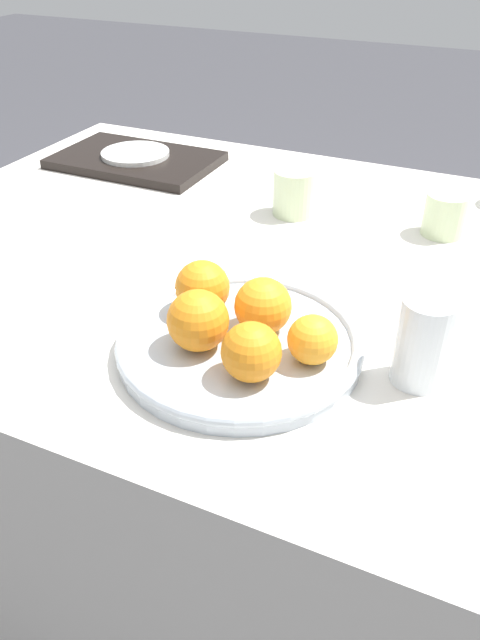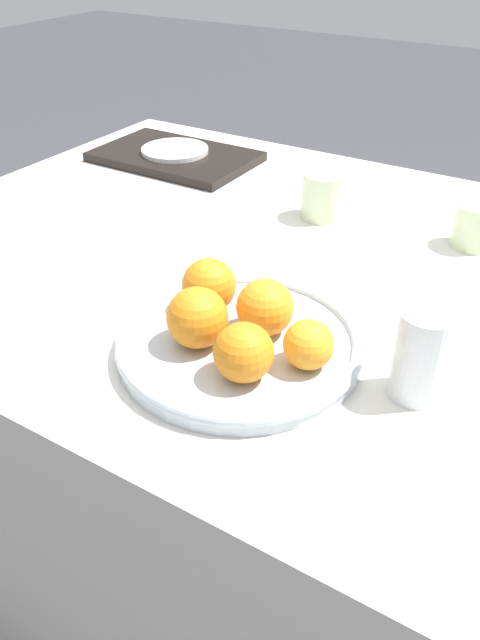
{
  "view_description": "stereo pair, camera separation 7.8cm",
  "coord_description": "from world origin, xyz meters",
  "px_view_note": "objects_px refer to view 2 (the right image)",
  "views": [
    {
      "loc": [
        0.34,
        -0.85,
        1.19
      ],
      "look_at": [
        0.07,
        -0.26,
        0.76
      ],
      "focal_mm": 35.0,
      "sensor_mm": 36.0,
      "label": 1
    },
    {
      "loc": [
        0.41,
        -0.82,
        1.19
      ],
      "look_at": [
        0.07,
        -0.26,
        0.76
      ],
      "focal_mm": 35.0,
      "sensor_mm": 36.0,
      "label": 2
    }
  ],
  "objects_px": {
    "fruit_platter": "(240,343)",
    "orange_2": "(197,318)",
    "orange_4": "(244,352)",
    "cup_3": "(323,196)",
    "water_glass": "(421,355)",
    "serving_tray": "(175,157)",
    "orange_3": "(309,345)",
    "side_plate": "(175,150)",
    "cup_1": "(476,226)",
    "orange_0": "(265,308)",
    "orange_1": "(209,285)"
  },
  "relations": [
    {
      "from": "water_glass",
      "to": "serving_tray",
      "type": "distance_m",
      "value": 0.88
    },
    {
      "from": "orange_3",
      "to": "side_plate",
      "type": "xyz_separation_m",
      "value": [
        -0.6,
        0.54,
        -0.03
      ]
    },
    {
      "from": "orange_1",
      "to": "serving_tray",
      "type": "height_order",
      "value": "orange_1"
    },
    {
      "from": "orange_3",
      "to": "orange_4",
      "type": "height_order",
      "value": "orange_4"
    },
    {
      "from": "orange_2",
      "to": "orange_3",
      "type": "distance_m",
      "value": 0.14
    },
    {
      "from": "orange_4",
      "to": "water_glass",
      "type": "relative_size",
      "value": 0.63
    },
    {
      "from": "serving_tray",
      "to": "orange_4",
      "type": "bearing_deg",
      "value": -47.73
    },
    {
      "from": "cup_1",
      "to": "orange_4",
      "type": "bearing_deg",
      "value": -104.44
    },
    {
      "from": "orange_0",
      "to": "orange_4",
      "type": "distance_m",
      "value": 0.1
    },
    {
      "from": "water_glass",
      "to": "cup_3",
      "type": "relative_size",
      "value": 1.35
    },
    {
      "from": "orange_1",
      "to": "cup_1",
      "type": "bearing_deg",
      "value": 59.14
    },
    {
      "from": "orange_0",
      "to": "water_glass",
      "type": "relative_size",
      "value": 0.65
    },
    {
      "from": "water_glass",
      "to": "cup_1",
      "type": "bearing_deg",
      "value": 95.55
    },
    {
      "from": "orange_4",
      "to": "water_glass",
      "type": "xyz_separation_m",
      "value": [
        0.18,
        0.1,
        0.0
      ]
    },
    {
      "from": "orange_4",
      "to": "cup_1",
      "type": "height_order",
      "value": "orange_4"
    },
    {
      "from": "water_glass",
      "to": "orange_2",
      "type": "bearing_deg",
      "value": -164.28
    },
    {
      "from": "orange_0",
      "to": "orange_3",
      "type": "height_order",
      "value": "orange_0"
    },
    {
      "from": "orange_2",
      "to": "serving_tray",
      "type": "height_order",
      "value": "orange_2"
    },
    {
      "from": "side_plate",
      "to": "cup_3",
      "type": "relative_size",
      "value": 1.78
    },
    {
      "from": "fruit_platter",
      "to": "orange_2",
      "type": "relative_size",
      "value": 4.09
    },
    {
      "from": "orange_4",
      "to": "side_plate",
      "type": "height_order",
      "value": "orange_4"
    },
    {
      "from": "orange_0",
      "to": "fruit_platter",
      "type": "bearing_deg",
      "value": -118.34
    },
    {
      "from": "side_plate",
      "to": "serving_tray",
      "type": "bearing_deg",
      "value": 0.0
    },
    {
      "from": "orange_0",
      "to": "orange_1",
      "type": "bearing_deg",
      "value": 174.68
    },
    {
      "from": "orange_4",
      "to": "cup_3",
      "type": "xyz_separation_m",
      "value": [
        -0.13,
        0.5,
        -0.01
      ]
    },
    {
      "from": "cup_1",
      "to": "cup_3",
      "type": "height_order",
      "value": "cup_3"
    },
    {
      "from": "fruit_platter",
      "to": "orange_4",
      "type": "xyz_separation_m",
      "value": [
        0.04,
        -0.06,
        0.04
      ]
    },
    {
      "from": "fruit_platter",
      "to": "cup_3",
      "type": "height_order",
      "value": "cup_3"
    },
    {
      "from": "orange_2",
      "to": "orange_4",
      "type": "height_order",
      "value": "orange_2"
    },
    {
      "from": "serving_tray",
      "to": "cup_1",
      "type": "height_order",
      "value": "cup_1"
    },
    {
      "from": "cup_3",
      "to": "side_plate",
      "type": "bearing_deg",
      "value": 166.12
    },
    {
      "from": "water_glass",
      "to": "cup_1",
      "type": "relative_size",
      "value": 1.53
    },
    {
      "from": "orange_0",
      "to": "orange_2",
      "type": "relative_size",
      "value": 0.96
    },
    {
      "from": "orange_1",
      "to": "orange_2",
      "type": "height_order",
      "value": "orange_2"
    },
    {
      "from": "orange_3",
      "to": "cup_1",
      "type": "relative_size",
      "value": 0.83
    },
    {
      "from": "orange_1",
      "to": "water_glass",
      "type": "distance_m",
      "value": 0.29
    },
    {
      "from": "cup_1",
      "to": "cup_3",
      "type": "bearing_deg",
      "value": -173.96
    },
    {
      "from": "fruit_platter",
      "to": "cup_3",
      "type": "distance_m",
      "value": 0.45
    },
    {
      "from": "fruit_platter",
      "to": "orange_2",
      "type": "xyz_separation_m",
      "value": [
        -0.04,
        -0.03,
        0.04
      ]
    },
    {
      "from": "orange_3",
      "to": "orange_4",
      "type": "bearing_deg",
      "value": -132.49
    },
    {
      "from": "orange_0",
      "to": "orange_1",
      "type": "relative_size",
      "value": 1.0
    },
    {
      "from": "orange_2",
      "to": "cup_3",
      "type": "bearing_deg",
      "value": 95.9
    },
    {
      "from": "fruit_platter",
      "to": "orange_2",
      "type": "distance_m",
      "value": 0.07
    },
    {
      "from": "cup_3",
      "to": "orange_1",
      "type": "bearing_deg",
      "value": -87.77
    },
    {
      "from": "orange_0",
      "to": "orange_4",
      "type": "bearing_deg",
      "value": -75.01
    },
    {
      "from": "fruit_platter",
      "to": "orange_4",
      "type": "distance_m",
      "value": 0.09
    },
    {
      "from": "orange_2",
      "to": "side_plate",
      "type": "distance_m",
      "value": 0.74
    },
    {
      "from": "orange_3",
      "to": "water_glass",
      "type": "xyz_separation_m",
      "value": [
        0.12,
        0.04,
        0.01
      ]
    },
    {
      "from": "orange_1",
      "to": "orange_2",
      "type": "distance_m",
      "value": 0.08
    },
    {
      "from": "orange_4",
      "to": "orange_1",
      "type": "bearing_deg",
      "value": 138.73
    }
  ]
}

